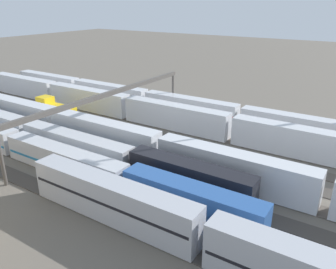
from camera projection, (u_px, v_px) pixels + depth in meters
ground_plane at (133, 142)px, 62.55m from camera, size 400.00×400.00×0.00m
track_bed_0 at (188, 114)px, 78.15m from camera, size 140.00×2.80×0.12m
track_bed_1 at (176, 120)px, 74.24m from camera, size 140.00×2.80×0.12m
track_bed_2 at (163, 126)px, 70.34m from camera, size 140.00×2.80×0.12m
track_bed_3 at (149, 133)px, 66.43m from camera, size 140.00×2.80×0.12m
track_bed_4 at (133, 142)px, 62.53m from camera, size 140.00×2.80×0.12m
track_bed_5 at (115, 151)px, 58.62m from camera, size 140.00×2.80×0.12m
track_bed_6 at (95, 162)px, 54.71m from camera, size 140.00×2.80×0.12m
track_bed_7 at (71, 174)px, 50.81m from camera, size 140.00×2.80×0.12m
track_bed_8 at (43, 189)px, 46.90m from camera, size 140.00×2.80×0.12m
train_on_track_7 at (7, 140)px, 57.89m from camera, size 90.60×3.06×4.40m
train_on_track_8 at (204, 236)px, 33.43m from camera, size 47.20×3.06×5.00m
train_on_track_6 at (22, 128)px, 63.33m from camera, size 90.60×3.06×4.40m
train_on_track_0 at (190, 106)px, 77.18m from camera, size 119.80×3.06×3.80m
train_on_track_4 at (55, 112)px, 72.48m from camera, size 10.00×3.00×5.00m
train_on_track_2 at (128, 107)px, 74.10m from camera, size 95.60×3.00×5.00m
train_on_track_5 at (103, 134)px, 59.06m from camera, size 119.80×3.00×5.00m
signal_gantry at (109, 97)px, 62.39m from camera, size 0.70×45.00×8.80m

